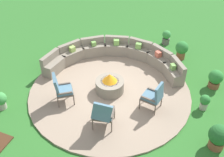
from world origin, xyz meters
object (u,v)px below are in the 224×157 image
at_px(lounge_chair_back_left, 154,96).
at_px(potted_plant_5, 205,101).
at_px(lounge_chair_front_right, 103,113).
at_px(potted_plant_4, 219,137).
at_px(potted_plant_3, 182,49).
at_px(curved_stone_bench, 115,56).
at_px(potted_plant_1, 166,37).
at_px(potted_plant_2, 0,100).
at_px(potted_plant_0, 215,78).
at_px(lounge_chair_front_left, 61,88).
at_px(fire_pit, 110,85).

height_order(lounge_chair_back_left, potted_plant_5, lounge_chair_back_left).
relative_size(lounge_chair_front_right, potted_plant_4, 1.36).
bearing_deg(potted_plant_3, curved_stone_bench, -149.04).
height_order(curved_stone_bench, lounge_chair_front_right, lounge_chair_front_right).
distance_m(potted_plant_1, potted_plant_5, 4.12).
xyz_separation_m(potted_plant_2, potted_plant_4, (6.55, 1.02, 0.08)).
xyz_separation_m(curved_stone_bench, potted_plant_1, (1.47, 2.29, -0.03)).
bearing_deg(potted_plant_4, potted_plant_0, 97.40).
relative_size(lounge_chair_front_left, potted_plant_5, 2.00).
distance_m(potted_plant_4, potted_plant_5, 1.53).
distance_m(lounge_chair_back_left, potted_plant_5, 1.67).
relative_size(lounge_chair_front_right, potted_plant_0, 1.55).
distance_m(lounge_chair_back_left, potted_plant_0, 2.59).
bearing_deg(potted_plant_2, potted_plant_5, 22.14).
height_order(lounge_chair_front_left, potted_plant_1, lounge_chair_front_left).
bearing_deg(potted_plant_2, curved_stone_bench, 56.52).
bearing_deg(potted_plant_5, potted_plant_3, 115.71).
height_order(potted_plant_1, potted_plant_2, potted_plant_1).
bearing_deg(lounge_chair_back_left, potted_plant_4, -101.28).
height_order(lounge_chair_front_left, potted_plant_5, lounge_chair_front_left).
bearing_deg(lounge_chair_front_left, lounge_chair_back_left, 69.48).
distance_m(fire_pit, potted_plant_1, 4.07).
bearing_deg(curved_stone_bench, potted_plant_5, -19.34).
xyz_separation_m(potted_plant_0, potted_plant_3, (-1.45, 1.36, 0.06)).
relative_size(lounge_chair_front_right, potted_plant_3, 1.40).
bearing_deg(fire_pit, potted_plant_5, 7.28).
bearing_deg(potted_plant_3, potted_plant_1, 132.25).
distance_m(fire_pit, potted_plant_5, 3.13).
height_order(potted_plant_1, potted_plant_3, potted_plant_3).
relative_size(potted_plant_0, potted_plant_2, 1.12).
bearing_deg(lounge_chair_front_right, potted_plant_4, -3.95).
distance_m(curved_stone_bench, potted_plant_2, 4.44).
distance_m(lounge_chair_front_left, potted_plant_0, 5.28).
height_order(lounge_chair_front_right, potted_plant_1, lounge_chair_front_right).
bearing_deg(potted_plant_0, potted_plant_2, -149.03).
distance_m(lounge_chair_front_right, potted_plant_3, 4.80).
bearing_deg(lounge_chair_front_right, potted_plant_5, 23.05).
relative_size(fire_pit, potted_plant_0, 1.42).
xyz_separation_m(lounge_chair_back_left, potted_plant_5, (1.50, 0.68, -0.29)).
bearing_deg(potted_plant_4, potted_plant_2, -171.17).
xyz_separation_m(potted_plant_3, potted_plant_5, (1.27, -2.63, -0.13)).
xyz_separation_m(fire_pit, potted_plant_4, (3.64, -1.03, 0.09)).
bearing_deg(potted_plant_0, curved_stone_bench, -179.69).
xyz_separation_m(potted_plant_2, potted_plant_5, (6.01, 2.45, -0.04)).
bearing_deg(fire_pit, potted_plant_0, 26.93).
bearing_deg(potted_plant_1, lounge_chair_back_left, -81.96).
relative_size(curved_stone_bench, potted_plant_1, 7.89).
height_order(potted_plant_0, potted_plant_1, potted_plant_0).
relative_size(lounge_chair_back_left, potted_plant_0, 1.45).
bearing_deg(potted_plant_3, potted_plant_4, -66.06).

